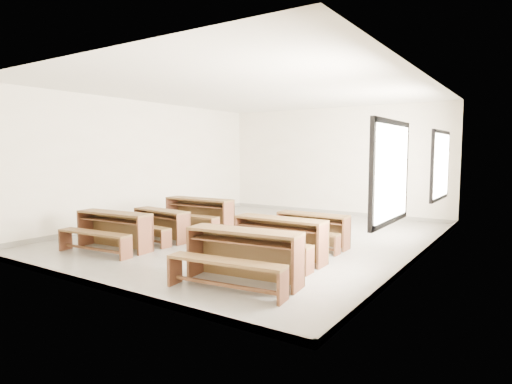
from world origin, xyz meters
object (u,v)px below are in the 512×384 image
Objects in this scene: desk_set_0 at (112,228)px; desk_set_4 at (278,236)px; desk_set_1 at (160,223)px; desk_set_2 at (198,212)px; desk_set_3 at (242,252)px; desk_set_5 at (312,227)px.

desk_set_4 reaches higher than desk_set_0.
desk_set_1 is 1.26m from desk_set_2.
desk_set_3 is at bearing -82.04° from desk_set_4.
desk_set_3 is at bearing -43.08° from desk_set_2.
desk_set_0 is 0.93× the size of desk_set_3.
desk_set_1 is 3.22m from desk_set_5.
desk_set_3 is 2.73m from desk_set_5.
desk_set_3 is (3.20, -1.47, 0.07)m from desk_set_1.
desk_set_2 is at bearing 82.53° from desk_set_0.
desk_set_2 reaches higher than desk_set_0.
desk_set_3 is at bearing -85.60° from desk_set_5.
desk_set_2 is 3.31m from desk_set_4.
desk_set_0 is at bearing -94.91° from desk_set_2.
desk_set_5 is (-0.02, 1.34, -0.05)m from desk_set_4.
desk_set_3 is (3.31, -0.35, 0.03)m from desk_set_0.
desk_set_3 reaches higher than desk_set_5.
desk_set_4 is at bearing 4.02° from desk_set_1.
desk_set_4 is at bearing -27.03° from desk_set_2.
desk_set_3 is 1.23× the size of desk_set_5.
desk_set_3 reaches higher than desk_set_0.
desk_set_0 is at bearing 167.30° from desk_set_3.
desk_set_5 is (2.97, 1.24, 0.00)m from desk_set_1.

